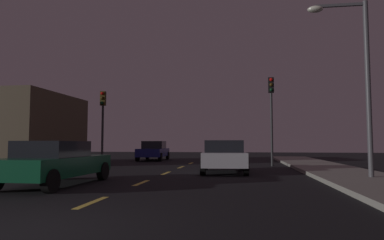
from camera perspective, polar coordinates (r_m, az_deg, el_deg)
ground_plane at (r=12.20m, az=-7.68°, el=-10.12°), size 80.00×80.00×0.00m
sidewalk_curb_right at (r=12.47m, az=28.21°, el=-9.21°), size 3.00×40.00×0.15m
lane_stripe_second at (r=8.09m, az=-16.45°, el=-13.13°), size 0.16×1.60×0.01m
lane_stripe_third at (r=11.63m, az=-8.50°, el=-10.40°), size 0.16×1.60×0.01m
lane_stripe_fourth at (r=15.29m, az=-4.37°, el=-8.87°), size 0.16×1.60×0.01m
lane_stripe_fifth at (r=19.01m, az=-1.86°, el=-7.92°), size 0.16×1.60×0.01m
lane_stripe_sixth at (r=22.75m, az=-0.18°, el=-7.27°), size 0.16×1.60×0.01m
traffic_signal_left at (r=22.03m, az=-14.77°, el=1.18°), size 0.32×0.38×4.60m
traffic_signal_right at (r=20.42m, az=13.18°, el=2.63°), size 0.32×0.38×5.20m
car_stopped_ahead at (r=15.52m, az=5.37°, el=-6.06°), size 2.20×3.98×1.45m
car_adjacent_lane at (r=11.63m, az=-21.96°, el=-6.61°), size 1.95×4.46×1.39m
car_oncoming_far at (r=26.96m, az=-6.46°, el=-5.12°), size 2.13×4.58×1.50m
street_lamp_right at (r=13.62m, az=25.94°, el=7.62°), size 2.10×0.36×6.45m
storefront_left at (r=24.60m, az=-25.94°, el=-1.39°), size 4.99×7.03×4.50m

